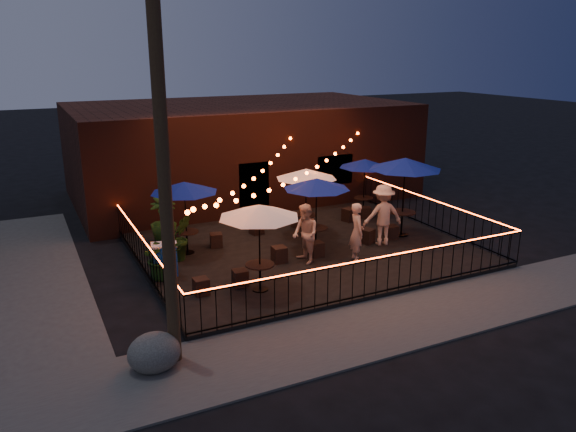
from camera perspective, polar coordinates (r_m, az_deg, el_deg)
name	(u,v)px	position (r m, az deg, el deg)	size (l,w,h in m)	color
ground	(336,274)	(16.32, 4.86, -5.88)	(110.00, 110.00, 0.00)	black
patio	(304,250)	(17.91, 1.59, -3.48)	(10.00, 8.00, 0.15)	black
sidewalk	(405,320)	(13.88, 11.85, -10.28)	(18.00, 2.50, 0.05)	#474642
brick_building	(240,149)	(24.89, -4.91, 6.75)	(14.00, 8.00, 4.00)	#3B1810
utility_pole	(164,172)	(10.81, -12.50, 4.37)	(0.26, 0.26, 8.00)	#3C2718
fence_front	(377,277)	(14.52, 8.98, -6.11)	(10.00, 0.04, 1.04)	black
fence_left	(145,257)	(16.14, -14.36, -4.08)	(0.04, 8.00, 1.04)	black
fence_right	(429,213)	(20.43, 14.13, 0.29)	(0.04, 8.00, 1.04)	black
festoon_lights	(279,180)	(16.53, -0.97, 3.65)	(10.02, 8.72, 1.32)	#FF4109
cafe_table_0	(259,212)	(14.15, -2.96, 0.38)	(2.18, 2.18, 2.32)	black
cafe_table_1	(184,188)	(17.13, -10.50, 2.80)	(2.06, 2.06, 2.26)	black
cafe_table_2	(317,185)	(17.21, 2.92, 3.20)	(2.24, 2.24, 2.29)	black
cafe_table_3	(306,175)	(18.65, 1.87, 4.23)	(2.17, 2.17, 2.28)	black
cafe_table_4	(405,165)	(18.87, 11.83, 5.12)	(3.14, 3.14, 2.66)	black
cafe_table_5	(365,164)	(21.21, 7.82, 5.26)	(2.45, 2.45, 2.15)	black
bistro_chair_0	(201,286)	(14.69, -8.82, -7.08)	(0.37, 0.37, 0.44)	black
bistro_chair_1	(240,278)	(15.07, -4.88, -6.29)	(0.38, 0.38, 0.45)	black
bistro_chair_2	(172,244)	(17.81, -11.67, -2.84)	(0.42, 0.42, 0.50)	black
bistro_chair_3	(216,240)	(18.06, -7.31, -2.44)	(0.37, 0.37, 0.44)	black
bistro_chair_4	(279,254)	(16.65, -0.89, -3.92)	(0.40, 0.40, 0.47)	black
bistro_chair_5	(316,249)	(17.11, 2.89, -3.39)	(0.39, 0.39, 0.46)	black
bistro_chair_6	(257,227)	(19.19, -3.22, -1.15)	(0.39, 0.39, 0.47)	black
bistro_chair_7	(299,220)	(19.87, 1.13, -0.43)	(0.43, 0.43, 0.51)	black
bistro_chair_8	(367,236)	(18.44, 8.02, -2.02)	(0.40, 0.40, 0.47)	black
bistro_chair_9	(391,232)	(19.01, 10.46, -1.62)	(0.37, 0.37, 0.44)	black
bistro_chair_10	(349,215)	(20.71, 6.20, 0.13)	(0.40, 0.40, 0.48)	black
bistro_chair_11	(365,212)	(21.19, 7.88, 0.37)	(0.35, 0.35, 0.42)	black
patron_a	(357,232)	(16.69, 7.01, -1.63)	(0.65, 0.42, 1.77)	beige
patron_b	(305,234)	(16.39, 1.76, -1.85)	(0.86, 0.67, 1.77)	#CFA68D
patron_c	(383,215)	(18.18, 9.62, 0.12)	(1.28, 0.73, 1.98)	tan
potted_shrub_a	(163,257)	(15.75, -12.61, -4.04)	(1.13, 0.98, 1.25)	#10350F
potted_shrub_b	(180,237)	(17.01, -10.96, -2.11)	(0.78, 0.63, 1.41)	#1B410F
potted_shrub_c	(163,219)	(18.70, -12.56, -0.34)	(0.84, 0.84, 1.50)	#0E340E
cooler	(165,259)	(16.01, -12.40, -4.30)	(0.77, 0.62, 0.92)	blue
boulder	(154,353)	(11.86, -13.44, -13.35)	(0.98, 0.83, 0.76)	#474843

